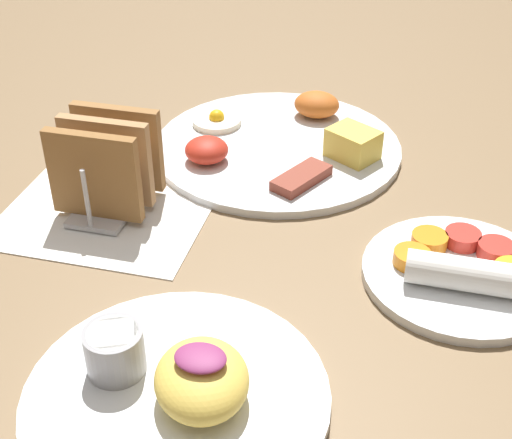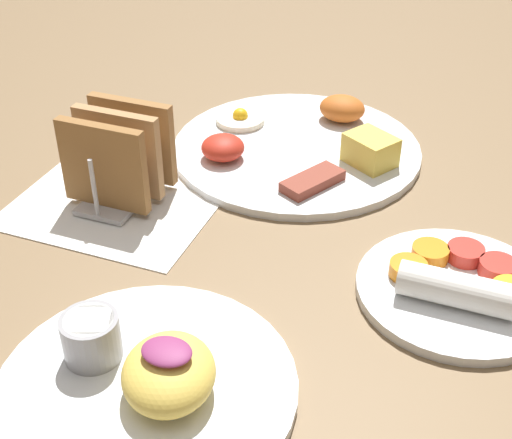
{
  "view_description": "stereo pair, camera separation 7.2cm",
  "coord_description": "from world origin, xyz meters",
  "views": [
    {
      "loc": [
        0.15,
        -0.57,
        0.44
      ],
      "look_at": [
        0.01,
        0.01,
        0.03
      ],
      "focal_mm": 50.0,
      "sensor_mm": 36.0,
      "label": 1
    },
    {
      "loc": [
        0.22,
        -0.54,
        0.44
      ],
      "look_at": [
        0.01,
        0.01,
        0.03
      ],
      "focal_mm": 50.0,
      "sensor_mm": 36.0,
      "label": 2
    }
  ],
  "objects": [
    {
      "name": "ground_plane",
      "position": [
        0.0,
        0.0,
        0.0
      ],
      "size": [
        3.0,
        3.0,
        0.0
      ],
      "primitive_type": "plane",
      "color": "brown"
    },
    {
      "name": "napkin_flat",
      "position": [
        -0.16,
        0.04,
        0.0
      ],
      "size": [
        0.22,
        0.22,
        0.0
      ],
      "color": "white",
      "rests_on": "ground_plane"
    },
    {
      "name": "plate_condiments",
      "position": [
        0.21,
        -0.0,
        0.01
      ],
      "size": [
        0.2,
        0.19,
        0.04
      ],
      "color": "white",
      "rests_on": "ground_plane"
    },
    {
      "name": "plate_foreground",
      "position": [
        -0.0,
        -0.21,
        0.02
      ],
      "size": [
        0.24,
        0.24,
        0.06
      ],
      "color": "white",
      "rests_on": "ground_plane"
    },
    {
      "name": "toast_rack",
      "position": [
        -0.16,
        0.04,
        0.05
      ],
      "size": [
        0.1,
        0.12,
        0.1
      ],
      "color": "#B7B7BC",
      "rests_on": "ground_plane"
    },
    {
      "name": "plate_breakfast",
      "position": [
        -0.01,
        0.21,
        0.01
      ],
      "size": [
        0.31,
        0.31,
        0.05
      ],
      "color": "white",
      "rests_on": "ground_plane"
    }
  ]
}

